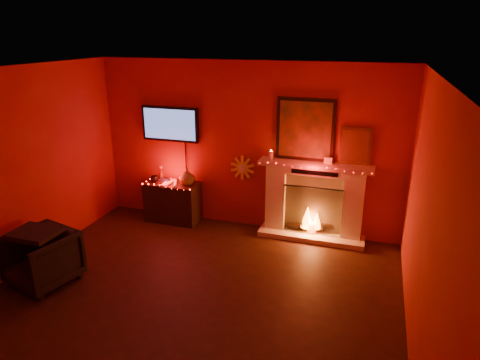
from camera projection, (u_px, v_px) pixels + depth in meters
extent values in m
plane|color=black|center=(183.00, 309.00, 5.05)|extent=(5.00, 5.00, 0.00)
plane|color=beige|center=(170.00, 75.00, 4.16)|extent=(5.00, 5.00, 0.00)
plane|color=#A51B1A|center=(246.00, 147.00, 6.85)|extent=(5.00, 0.00, 5.00)
plane|color=#A51B1A|center=(427.00, 235.00, 3.88)|extent=(0.00, 5.00, 5.00)
cube|color=beige|center=(311.00, 236.00, 6.77)|extent=(1.65, 0.40, 0.08)
cube|color=beige|center=(276.00, 199.00, 6.85)|extent=(0.30, 0.22, 0.95)
cube|color=beige|center=(353.00, 208.00, 6.51)|extent=(0.30, 0.22, 0.95)
cube|color=beige|center=(316.00, 171.00, 6.50)|extent=(1.50, 0.22, 0.14)
cube|color=beige|center=(315.00, 165.00, 6.41)|extent=(1.72, 0.34, 0.06)
cube|color=#916E54|center=(314.00, 202.00, 6.73)|extent=(0.90, 0.10, 0.95)
cube|color=black|center=(312.00, 212.00, 6.60)|extent=(0.90, 0.02, 0.78)
cylinder|color=black|center=(305.00, 228.00, 6.82)|extent=(0.55, 0.09, 0.09)
cylinder|color=black|center=(317.00, 225.00, 6.76)|extent=(0.51, 0.18, 0.08)
cone|color=orange|center=(307.00, 217.00, 6.75)|extent=(0.20, 0.20, 0.34)
cone|color=orange|center=(317.00, 220.00, 6.73)|extent=(0.16, 0.16, 0.26)
sphere|color=#FF3F07|center=(312.00, 227.00, 6.78)|extent=(0.18, 0.18, 0.18)
cube|color=black|center=(305.00, 130.00, 6.43)|extent=(0.88, 0.05, 0.95)
cube|color=#B55118|center=(305.00, 130.00, 6.40)|extent=(0.78, 0.01, 0.85)
cube|color=#AE7E33|center=(355.00, 146.00, 6.28)|extent=(0.46, 0.04, 0.56)
cube|color=#B17029|center=(355.00, 146.00, 6.26)|extent=(0.38, 0.01, 0.48)
cylinder|color=beige|center=(271.00, 155.00, 6.63)|extent=(0.07, 0.07, 0.12)
cube|color=beige|center=(328.00, 161.00, 6.36)|extent=(0.12, 0.01, 0.10)
cube|color=black|center=(170.00, 124.00, 7.09)|extent=(1.00, 0.06, 0.58)
cube|color=#4B70C1|center=(169.00, 124.00, 7.06)|extent=(0.92, 0.01, 0.50)
cylinder|color=black|center=(186.00, 161.00, 7.23)|extent=(0.02, 0.02, 0.66)
cylinder|color=yellow|center=(242.00, 168.00, 6.96)|extent=(0.20, 0.03, 0.20)
cylinder|color=beige|center=(242.00, 168.00, 6.95)|extent=(0.13, 0.01, 0.13)
cube|color=black|center=(173.00, 202.00, 7.32)|extent=(0.90, 0.45, 0.69)
imported|color=brown|center=(187.00, 176.00, 7.09)|extent=(0.26, 0.26, 0.28)
imported|color=black|center=(155.00, 179.00, 7.23)|extent=(0.13, 0.13, 0.11)
cylinder|color=beige|center=(166.00, 183.00, 7.15)|extent=(0.05, 0.38, 0.05)
cylinder|color=beige|center=(169.00, 183.00, 7.11)|extent=(0.06, 0.38, 0.05)
cylinder|color=beige|center=(175.00, 184.00, 7.09)|extent=(0.20, 0.37, 0.05)
cube|color=#5E231A|center=(164.00, 182.00, 7.22)|extent=(0.20, 0.14, 0.03)
cube|color=#202E4C|center=(164.00, 180.00, 7.22)|extent=(0.17, 0.12, 0.02)
imported|color=black|center=(42.00, 258.00, 5.48)|extent=(0.92, 0.93, 0.70)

